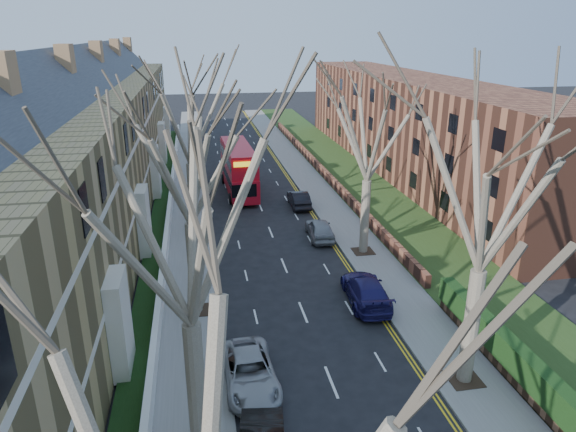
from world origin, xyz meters
TOP-DOWN VIEW (x-y plane):
  - pavement_left at (-6.00, 39.00)m, footprint 3.00×102.00m
  - pavement_right at (6.00, 39.00)m, footprint 3.00×102.00m
  - terrace_left at (-13.65, 31.00)m, footprint 9.70×78.00m
  - flats_right at (17.46, 43.00)m, footprint 13.97×54.00m
  - front_wall_left at (-7.65, 31.00)m, footprint 0.30×78.00m
  - grass_verge_right at (10.50, 39.00)m, footprint 6.00×102.00m
  - tree_left_mid at (-5.70, 6.00)m, footprint 10.50×10.50m
  - tree_left_far at (-5.70, 16.00)m, footprint 10.15×10.15m
  - tree_left_dist at (-5.70, 28.00)m, footprint 10.50×10.50m
  - tree_right_mid at (5.70, 8.00)m, footprint 10.50×10.50m
  - tree_right_far at (5.70, 22.00)m, footprint 10.15×10.15m
  - double_decker_bus at (-1.41, 37.75)m, footprint 2.94×10.47m
  - car_left_far at (-3.52, 9.45)m, footprint 2.42×4.88m
  - car_right_near at (3.70, 15.46)m, footprint 2.47×5.30m
  - car_right_mid at (3.40, 25.19)m, footprint 1.91×4.33m
  - car_right_far at (3.31, 32.54)m, footprint 1.51×4.22m

SIDE VIEW (x-z plane):
  - pavement_left at x=-6.00m, z-range 0.00..0.12m
  - pavement_right at x=6.00m, z-range 0.00..0.12m
  - grass_verge_right at x=10.50m, z-range 0.12..0.18m
  - front_wall_left at x=-7.65m, z-range 0.12..1.12m
  - car_left_far at x=-3.52m, z-range 0.00..1.33m
  - car_right_far at x=3.31m, z-range 0.00..1.39m
  - car_right_mid at x=3.40m, z-range 0.00..1.45m
  - car_right_near at x=3.70m, z-range 0.00..1.50m
  - double_decker_bus at x=-1.41m, z-range -0.04..4.32m
  - flats_right at x=17.46m, z-range -0.02..9.98m
  - terrace_left at x=-13.65m, z-range -1.27..12.33m
  - tree_left_far at x=-5.70m, z-range 2.13..16.35m
  - tree_right_far at x=5.70m, z-range 2.13..16.35m
  - tree_left_mid at x=-5.70m, z-range 2.20..16.91m
  - tree_right_mid at x=5.70m, z-range 2.20..16.91m
  - tree_left_dist at x=-5.70m, z-range 2.20..16.91m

